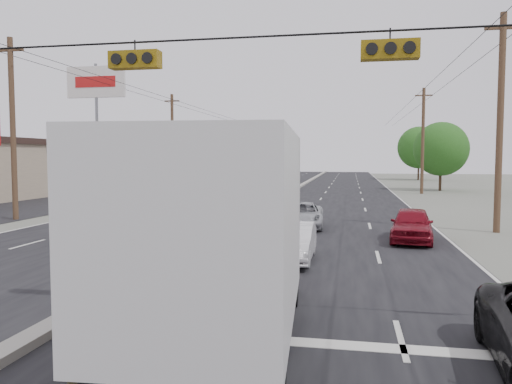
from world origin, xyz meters
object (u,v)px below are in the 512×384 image
tree_left_far (159,156)px  tan_sedan (194,297)px  tree_right_far (419,148)px  oncoming_near (109,218)px  utility_pole_right_c (423,140)px  queue_car_e (412,225)px  box_truck (220,239)px  queue_car_b (293,242)px  queue_car_c (302,216)px  utility_pole_left_b (13,128)px  pole_sign_far (141,148)px  tree_right_mid (441,149)px  utility_pole_right_b (500,122)px  pole_sign_billboard (96,91)px  oncoming_far (242,197)px  queue_car_a (243,225)px  utility_pole_left_c (172,142)px  red_sedan (202,249)px

tree_left_far → tan_sedan: tree_left_far is taller
tree_right_far → oncoming_near: 62.49m
tan_sedan → utility_pole_right_c: bearing=73.1°
queue_car_e → box_truck: bearing=-103.7°
utility_pole_right_c → queue_car_b: (-8.55, -33.10, -4.48)m
tan_sedan → queue_car_c: (0.50, 15.73, -0.28)m
tree_right_far → queue_car_e: bearing=-97.5°
utility_pole_left_b → pole_sign_far: utility_pole_left_b is taller
tree_right_far → tree_right_mid: bearing=-92.3°
utility_pole_right_b → pole_sign_billboard: pole_sign_billboard is taller
utility_pole_left_b → tree_left_far: size_ratio=1.63×
utility_pole_right_c → oncoming_far: 22.22m
oncoming_far → oncoming_near: bearing=75.3°
tree_right_mid → oncoming_far: (-16.40, -21.78, -3.55)m
queue_car_a → tree_right_mid: bearing=75.6°
tan_sedan → utility_pole_left_c: bearing=107.0°
utility_pole_left_c → utility_pole_right_c: size_ratio=1.00×
utility_pole_right_b → utility_pole_right_c: 25.00m
pole_sign_far → queue_car_c: 32.08m
red_sedan → queue_car_c: size_ratio=0.97×
red_sedan → tree_left_far: bearing=116.5°
queue_car_b → box_truck: bearing=-93.5°
queue_car_b → queue_car_e: 6.46m
pole_sign_far → queue_car_e: (24.33, -28.35, -3.71)m
utility_pole_right_b → pole_sign_far: bearing=138.7°
utility_pole_left_b → utility_pole_right_c: size_ratio=1.00×
tree_left_far → tree_right_mid: (37.00, -15.00, 0.62)m
tree_left_far → queue_car_c: size_ratio=1.39×
tree_right_mid → queue_car_c: tree_right_mid is taller
utility_pole_right_c → red_sedan: 37.17m
queue_car_a → tree_left_far: bearing=122.7°
pole_sign_far → queue_car_c: bearing=-52.3°
utility_pole_right_b → oncoming_far: 16.72m
pole_sign_far → box_truck: (19.51, -40.94, -2.41)m
queue_car_a → oncoming_near: (-6.38, 0.54, 0.07)m
oncoming_far → utility_pole_right_c: bearing=-127.6°
pole_sign_billboard → box_truck: size_ratio=1.40×
pole_sign_billboard → queue_car_e: bearing=-35.6°
utility_pole_right_b → tree_right_mid: (2.50, 30.00, -0.77)m
utility_pole_left_c → tan_sedan: size_ratio=1.62×
box_truck → oncoming_near: box_truck is taller
red_sedan → queue_car_c: bearing=81.7°
tree_left_far → box_truck: 66.08m
utility_pole_right_b → tree_right_far: 55.11m
utility_pole_left_c → queue_car_e: 35.45m
queue_car_a → queue_car_e: (6.93, 0.90, 0.06)m
oncoming_near → oncoming_far: (3.58, 11.92, 0.08)m
utility_pole_left_c → pole_sign_far: utility_pole_left_c is taller
tree_right_far → oncoming_near: bearing=-109.7°
utility_pole_right_b → box_truck: utility_pole_right_b is taller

